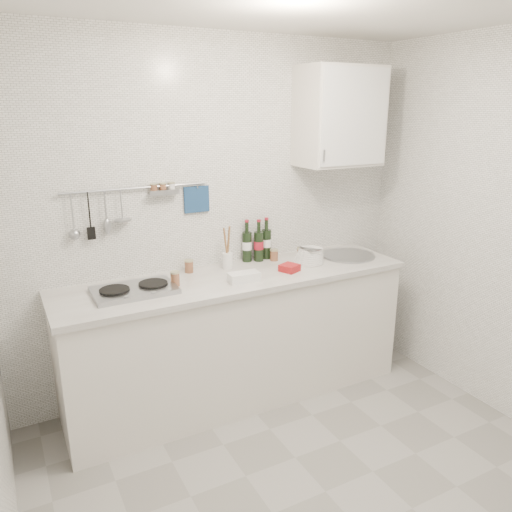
{
  "coord_description": "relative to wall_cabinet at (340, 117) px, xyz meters",
  "views": [
    {
      "loc": [
        -1.39,
        -1.8,
        2.03
      ],
      "look_at": [
        0.04,
        0.9,
        1.1
      ],
      "focal_mm": 35.0,
      "sensor_mm": 36.0,
      "label": 1
    }
  ],
  "objects": [
    {
      "name": "jar_a",
      "position": [
        -1.16,
        0.09,
        -0.98
      ],
      "size": [
        0.06,
        0.06,
        0.09
      ],
      "rotation": [
        0.0,
        0.0,
        -0.24
      ],
      "color": "brown",
      "rests_on": "counter"
    },
    {
      "name": "utensil_crock",
      "position": [
        -0.89,
        0.05,
        -0.96
      ],
      "size": [
        0.07,
        0.07,
        0.31
      ],
      "rotation": [
        0.0,
        0.0,
        0.06
      ],
      "color": "white",
      "rests_on": "counter"
    },
    {
      "name": "jar_d",
      "position": [
        -1.34,
        -0.13,
        -0.98
      ],
      "size": [
        0.06,
        0.06,
        0.1
      ],
      "rotation": [
        0.0,
        0.0,
        -0.43
      ],
      "color": "brown",
      "rests_on": "counter"
    },
    {
      "name": "jar_b",
      "position": [
        -0.29,
        0.02,
        -0.99
      ],
      "size": [
        0.07,
        0.07,
        0.08
      ],
      "rotation": [
        0.0,
        0.0,
        -0.43
      ],
      "color": "brown",
      "rests_on": "counter"
    },
    {
      "name": "back_wall",
      "position": [
        -0.9,
        0.18,
        -0.7
      ],
      "size": [
        3.0,
        0.02,
        2.5
      ],
      "primitive_type": "cube",
      "color": "silver",
      "rests_on": "floor"
    },
    {
      "name": "counter",
      "position": [
        -0.89,
        -0.12,
        -1.52
      ],
      "size": [
        2.44,
        0.64,
        0.96
      ],
      "color": "silver",
      "rests_on": "floor"
    },
    {
      "name": "floor",
      "position": [
        -0.9,
        -1.22,
        -1.95
      ],
      "size": [
        3.0,
        3.0,
        0.0
      ],
      "primitive_type": "plane",
      "color": "gray",
      "rests_on": "ground"
    },
    {
      "name": "wine_bottles",
      "position": [
        -0.61,
        0.12,
        -0.87
      ],
      "size": [
        0.24,
        0.1,
        0.31
      ],
      "rotation": [
        0.0,
        0.0,
        -0.01
      ],
      "color": "black",
      "rests_on": "counter"
    },
    {
      "name": "jar_c",
      "position": [
        -0.51,
        0.05,
        -0.99
      ],
      "size": [
        0.06,
        0.06,
        0.08
      ],
      "rotation": [
        0.0,
        0.0,
        -0.28
      ],
      "color": "brown",
      "rests_on": "counter"
    },
    {
      "name": "wall_cabinet",
      "position": [
        0.0,
        0.0,
        0.0
      ],
      "size": [
        0.6,
        0.38,
        0.7
      ],
      "color": "silver",
      "rests_on": "back_wall"
    },
    {
      "name": "butter_dish",
      "position": [
        -0.91,
        -0.26,
        -1.0
      ],
      "size": [
        0.21,
        0.11,
        0.06
      ],
      "primitive_type": "cube",
      "rotation": [
        0.0,
        0.0,
        -0.06
      ],
      "color": "white",
      "rests_on": "counter"
    },
    {
      "name": "wall_rail",
      "position": [
        -1.5,
        0.15,
        -0.52
      ],
      "size": [
        0.98,
        0.09,
        0.34
      ],
      "color": "#93969B",
      "rests_on": "back_wall"
    },
    {
      "name": "plate_stack_sink",
      "position": [
        -0.29,
        -0.1,
        -0.98
      ],
      "size": [
        0.24,
        0.22,
        0.11
      ],
      "rotation": [
        0.0,
        0.0,
        0.39
      ],
      "color": "white",
      "rests_on": "counter"
    },
    {
      "name": "strawberry_punnet",
      "position": [
        -0.54,
        -0.22,
        -1.01
      ],
      "size": [
        0.15,
        0.15,
        0.05
      ],
      "primitive_type": "cube",
      "rotation": [
        0.0,
        0.0,
        0.4
      ],
      "color": "red",
      "rests_on": "counter"
    },
    {
      "name": "plate_stack_hob",
      "position": [
        -1.72,
        -0.09,
        -1.02
      ],
      "size": [
        0.23,
        0.23,
        0.02
      ],
      "rotation": [
        0.0,
        0.0,
        0.06
      ],
      "color": "#5285B9",
      "rests_on": "counter"
    }
  ]
}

